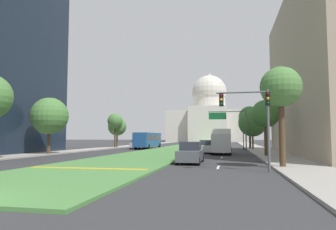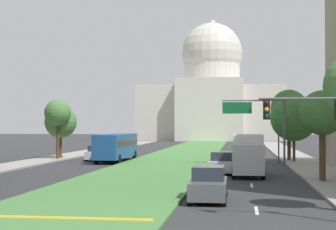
% 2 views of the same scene
% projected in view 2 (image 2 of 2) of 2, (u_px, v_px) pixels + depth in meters
% --- Properties ---
extents(ground_plane, '(294.45, 294.45, 0.00)m').
position_uv_depth(ground_plane, '(188.00, 152.00, 78.23)').
color(ground_plane, '#333335').
extents(grass_median, '(8.96, 120.46, 0.14)m').
position_uv_depth(grass_median, '(183.00, 154.00, 71.60)').
color(grass_median, '#4C8442').
rests_on(grass_median, ground_plane).
extents(median_curb_nose, '(8.07, 0.50, 0.04)m').
position_uv_depth(median_curb_nose, '(56.00, 218.00, 22.13)').
color(median_curb_nose, gold).
rests_on(median_curb_nose, grass_median).
extents(lane_dashes_right, '(0.16, 35.20, 0.01)m').
position_uv_depth(lane_dashes_right, '(250.00, 175.00, 42.67)').
color(lane_dashes_right, silver).
rests_on(lane_dashes_right, ground_plane).
extents(sidewalk_left, '(4.00, 120.46, 0.15)m').
position_uv_depth(sidewalk_left, '(65.00, 156.00, 66.81)').
color(sidewalk_left, '#9E9991').
rests_on(sidewalk_left, ground_plane).
extents(sidewalk_right, '(4.00, 120.46, 0.15)m').
position_uv_depth(sidewalk_right, '(296.00, 158.00, 63.12)').
color(sidewalk_right, '#9E9991').
rests_on(sidewalk_right, ground_plane).
extents(capitol_building, '(37.43, 26.90, 31.94)m').
position_uv_depth(capitol_building, '(212.00, 97.00, 144.04)').
color(capitol_building, beige).
rests_on(capitol_building, ground_plane).
extents(traffic_light_near_right, '(3.34, 0.35, 5.20)m').
position_uv_depth(traffic_light_near_right, '(317.00, 129.00, 22.24)').
color(traffic_light_near_right, '#515456').
rests_on(traffic_light_near_right, ground_plane).
extents(traffic_light_far_right, '(0.28, 0.35, 5.20)m').
position_uv_depth(traffic_light_far_right, '(279.00, 131.00, 56.35)').
color(traffic_light_far_right, '#515456').
rests_on(traffic_light_far_right, ground_plane).
extents(overhead_guide_sign, '(6.05, 0.20, 6.50)m').
position_uv_depth(overhead_guide_sign, '(260.00, 117.00, 51.87)').
color(overhead_guide_sign, '#515456').
rests_on(overhead_guide_sign, ground_plane).
extents(street_tree_right_mid, '(3.09, 3.09, 6.33)m').
position_uv_depth(street_tree_right_mid, '(322.00, 114.00, 36.98)').
color(street_tree_right_mid, '#4C3823').
rests_on(street_tree_right_mid, ground_plane).
extents(street_tree_left_far, '(3.01, 3.01, 6.82)m').
position_uv_depth(street_tree_left_far, '(58.00, 113.00, 61.00)').
color(street_tree_left_far, '#4C3823').
rests_on(street_tree_left_far, ground_plane).
extents(street_tree_right_far, '(4.95, 4.95, 7.19)m').
position_uv_depth(street_tree_right_far, '(294.00, 118.00, 56.87)').
color(street_tree_right_far, '#4C3823').
rests_on(street_tree_right_far, ground_plane).
extents(street_tree_left_distant, '(3.73, 3.73, 6.17)m').
position_uv_depth(street_tree_left_distant, '(61.00, 122.00, 62.90)').
color(street_tree_left_distant, '#4C3823').
rests_on(street_tree_left_distant, ground_plane).
extents(street_tree_right_distant, '(3.96, 3.96, 7.79)m').
position_uv_depth(street_tree_right_distant, '(289.00, 108.00, 58.66)').
color(street_tree_right_distant, '#4C3823').
rests_on(street_tree_right_distant, ground_plane).
extents(sedan_lead_stopped, '(1.96, 4.66, 1.79)m').
position_uv_depth(sedan_lead_stopped, '(209.00, 185.00, 28.29)').
color(sedan_lead_stopped, '#4C5156').
rests_on(sedan_lead_stopped, ground_plane).
extents(sedan_midblock, '(2.06, 4.68, 1.77)m').
position_uv_depth(sedan_midblock, '(222.00, 163.00, 43.97)').
color(sedan_midblock, '#BCBCC1').
rests_on(sedan_midblock, ground_plane).
extents(sedan_distant, '(1.94, 4.45, 1.71)m').
position_uv_depth(sedan_distant, '(98.00, 153.00, 59.93)').
color(sedan_distant, silver).
rests_on(sedan_distant, ground_plane).
extents(box_truck_delivery, '(2.40, 6.40, 3.20)m').
position_uv_depth(box_truck_delivery, '(248.00, 154.00, 41.68)').
color(box_truck_delivery, '#BCBCC1').
rests_on(box_truck_delivery, ground_plane).
extents(city_bus, '(2.62, 11.00, 2.95)m').
position_uv_depth(city_bus, '(116.00, 145.00, 58.57)').
color(city_bus, '#1E4C8C').
rests_on(city_bus, ground_plane).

